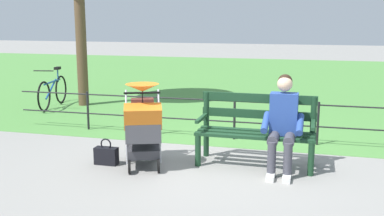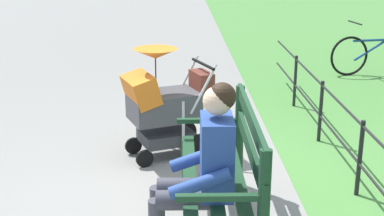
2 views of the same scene
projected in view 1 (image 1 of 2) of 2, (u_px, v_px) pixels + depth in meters
name	position (u px, v px, depth m)	size (l,w,h in m)	color
ground_plane	(218.00, 163.00, 6.44)	(60.00, 60.00, 0.00)	gray
grass_lawn	(273.00, 81.00, 14.78)	(40.00, 16.00, 0.01)	#518E42
park_bench	(256.00, 127.00, 6.32)	(1.60, 0.61, 0.96)	#193D23
person_on_bench	(283.00, 121.00, 5.99)	(0.53, 0.74, 1.28)	#42424C
stroller	(143.00, 124.00, 6.17)	(0.77, 1.00, 1.15)	black
handbag	(106.00, 155.00, 6.36)	(0.32, 0.14, 0.37)	black
park_fence	(251.00, 116.00, 7.54)	(8.05, 0.04, 0.70)	black
bicycle	(53.00, 91.00, 10.41)	(0.46, 1.64, 0.89)	black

